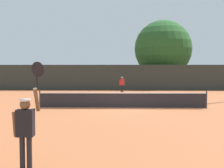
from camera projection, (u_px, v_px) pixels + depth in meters
The scene contains 10 objects.
ground_plane at pixel (123, 108), 16.52m from camera, with size 120.00×120.00×0.00m, color #9E5633.
tennis_net at pixel (123, 100), 16.49m from camera, with size 10.16×0.08×1.07m.
perimeter_fence at pixel (120, 77), 30.96m from camera, with size 29.68×0.12×2.88m, color #2D332D.
player_serving at pixel (26, 124), 6.16m from camera, with size 0.67×0.40×2.53m.
player_receiving at pixel (122, 83), 27.15m from camera, with size 0.57×0.24×1.60m.
tennis_ball at pixel (153, 101), 20.08m from camera, with size 0.07×0.07×0.07m, color #CCE033.
large_tree at pixel (163, 49), 34.98m from camera, with size 7.29×7.29×8.65m.
parked_car_near at pixel (94, 81), 36.41m from camera, with size 2.29×4.36×1.69m.
parked_car_mid at pixel (135, 81), 38.34m from camera, with size 2.24×4.34×1.69m.
parked_car_far at pixel (193, 81), 37.16m from camera, with size 1.92×4.21×1.69m.
Camera 1 is at (-0.35, -16.43, 2.34)m, focal length 43.76 mm.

